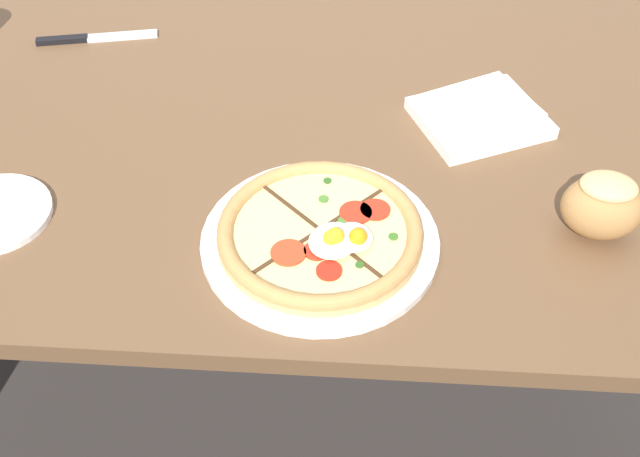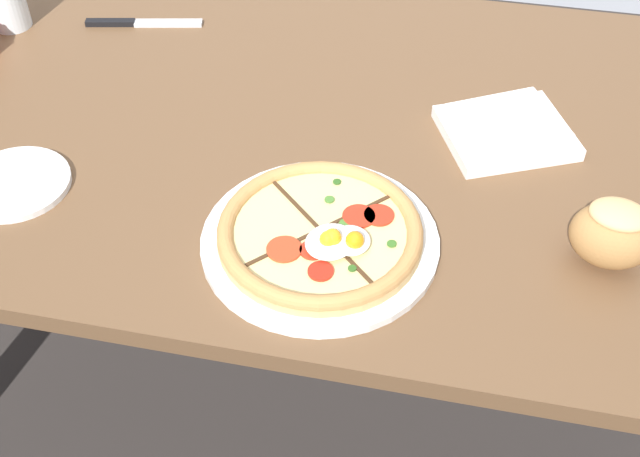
% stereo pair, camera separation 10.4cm
% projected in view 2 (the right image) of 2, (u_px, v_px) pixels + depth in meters
% --- Properties ---
extents(ground_plane, '(12.00, 12.00, 0.00)m').
position_uv_depth(ground_plane, '(308.00, 395.00, 1.79)').
color(ground_plane, '#2D2826').
extents(dining_table, '(1.60, 0.89, 0.76)m').
position_uv_depth(dining_table, '(304.00, 166.00, 1.32)').
color(dining_table, brown).
rests_on(dining_table, ground_plane).
extents(pizza, '(0.32, 0.32, 0.05)m').
position_uv_depth(pizza, '(321.00, 235.00, 1.05)').
color(pizza, white).
rests_on(pizza, dining_table).
extents(napkin_folded, '(0.23, 0.22, 0.04)m').
position_uv_depth(napkin_folded, '(507.00, 129.00, 1.22)').
color(napkin_folded, white).
rests_on(napkin_folded, dining_table).
extents(bread_piece_near, '(0.12, 0.09, 0.10)m').
position_uv_depth(bread_piece_near, '(613.00, 233.00, 1.01)').
color(bread_piece_near, '#B27F47').
rests_on(bread_piece_near, dining_table).
extents(knife_main, '(0.21, 0.06, 0.01)m').
position_uv_depth(knife_main, '(142.00, 23.00, 1.46)').
color(knife_main, silver).
rests_on(knife_main, dining_table).
extents(water_glass, '(0.07, 0.07, 0.10)m').
position_uv_depth(water_glass, '(7.00, 2.00, 1.43)').
color(water_glass, white).
rests_on(water_glass, dining_table).
extents(side_saucer, '(0.16, 0.16, 0.01)m').
position_uv_depth(side_saucer, '(15.00, 184.00, 1.14)').
color(side_saucer, white).
rests_on(side_saucer, dining_table).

